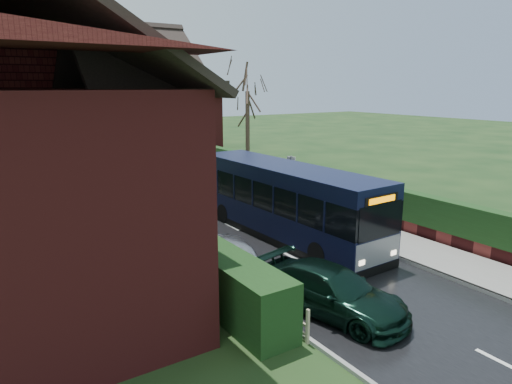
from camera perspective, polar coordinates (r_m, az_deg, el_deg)
ground at (r=15.54m, az=8.39°, el=-10.01°), size 140.00×140.00×0.00m
road at (r=23.52m, az=-7.92°, el=-1.90°), size 6.00×100.00×0.02m
pavement at (r=25.54m, az=0.72°, el=-0.43°), size 2.50×100.00×0.14m
kerb_right at (r=24.91m, az=-1.58°, el=-0.78°), size 0.12×100.00×0.14m
kerb_left at (r=22.44m, az=-14.98°, el=-2.87°), size 0.12×100.00×0.10m
front_hedge at (r=17.43m, az=-12.53°, el=-4.79°), size 1.20×16.00×1.60m
picket_fence at (r=17.79m, az=-10.21°, el=-5.49°), size 0.10×16.00×0.90m
right_wall_hedge at (r=26.21m, az=3.54°, el=2.03°), size 0.60×50.00×1.80m
bus at (r=18.53m, az=3.69°, el=-1.25°), size 2.57×9.84×2.97m
car_silver at (r=14.52m, az=-2.72°, el=-8.68°), size 2.26×4.20×1.36m
car_green at (r=12.85m, az=9.47°, el=-12.09°), size 2.73×4.67×1.27m
car_distant at (r=45.96m, az=-22.69°, el=5.39°), size 2.87×4.16×1.30m
bus_stop_sign at (r=21.37m, az=4.37°, el=1.91°), size 0.19×0.43×2.91m
tree_right_far at (r=33.06m, az=-1.08°, el=13.16°), size 4.20×4.20×8.12m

